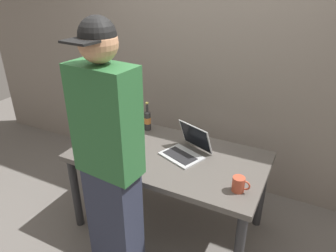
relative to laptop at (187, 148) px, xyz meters
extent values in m
plane|color=slate|center=(-0.13, -0.07, -0.78)|extent=(8.00, 8.00, 0.00)
cube|color=#56514C|center=(-0.13, -0.07, -0.08)|extent=(1.54, 0.84, 0.04)
cylinder|color=#2D2D30|center=(-0.84, -0.43, -0.44)|extent=(0.07, 0.07, 0.68)
cylinder|color=#2D2D30|center=(-0.84, 0.29, -0.44)|extent=(0.07, 0.07, 0.68)
cylinder|color=#2D2D30|center=(0.58, 0.29, -0.44)|extent=(0.07, 0.07, 0.68)
cube|color=#B7BABC|center=(-0.02, -0.06, -0.05)|extent=(0.37, 0.32, 0.01)
cube|color=#232326|center=(-0.03, -0.07, -0.04)|extent=(0.29, 0.22, 0.00)
cube|color=#B7BABC|center=(0.03, 0.09, 0.07)|extent=(0.32, 0.19, 0.22)
cube|color=black|center=(0.03, 0.08, 0.07)|extent=(0.29, 0.17, 0.21)
cylinder|color=#333333|center=(-0.50, 0.23, 0.03)|extent=(0.06, 0.06, 0.17)
cone|color=#333333|center=(-0.50, 0.23, 0.12)|extent=(0.06, 0.06, 0.02)
cylinder|color=#333333|center=(-0.50, 0.23, 0.17)|extent=(0.02, 0.02, 0.07)
cylinder|color=#BFB74C|center=(-0.50, 0.23, 0.21)|extent=(0.03, 0.03, 0.01)
cylinder|color=orange|center=(-0.50, 0.23, 0.04)|extent=(0.06, 0.06, 0.06)
cylinder|color=brown|center=(-0.58, 0.15, 0.03)|extent=(0.07, 0.07, 0.18)
cone|color=brown|center=(-0.58, 0.15, 0.13)|extent=(0.07, 0.07, 0.02)
cylinder|color=brown|center=(-0.58, 0.15, 0.19)|extent=(0.03, 0.03, 0.09)
cylinder|color=#BFB74C|center=(-0.58, 0.15, 0.23)|extent=(0.04, 0.04, 0.01)
cylinder|color=#73BDA8|center=(-0.58, 0.15, 0.04)|extent=(0.07, 0.07, 0.06)
cube|color=#2D3347|center=(-0.22, -0.70, -0.32)|extent=(0.35, 0.22, 0.93)
cube|color=#2D6B38|center=(-0.22, -0.70, 0.48)|extent=(0.41, 0.24, 0.67)
sphere|color=tan|center=(-0.22, -0.70, 0.93)|extent=(0.21, 0.21, 0.21)
sphere|color=black|center=(-0.22, -0.70, 0.97)|extent=(0.20, 0.20, 0.20)
cube|color=black|center=(-0.23, -0.82, 0.96)|extent=(0.18, 0.13, 0.01)
cylinder|color=#BF4C33|center=(0.49, -0.28, 0.00)|extent=(0.08, 0.08, 0.11)
torus|color=#BF4C33|center=(0.54, -0.28, 0.00)|extent=(0.07, 0.01, 0.07)
cube|color=gray|center=(-0.13, 0.84, 0.52)|extent=(6.00, 0.10, 2.60)
camera|label=1|loc=(0.84, -1.99, 1.25)|focal=33.49mm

